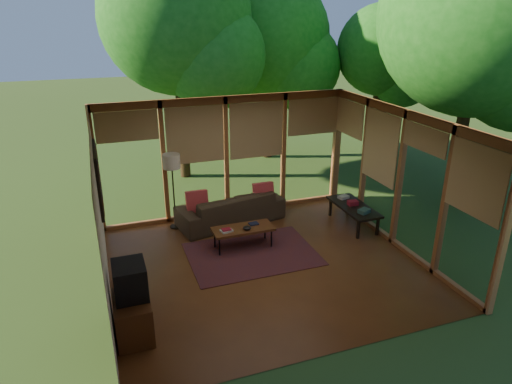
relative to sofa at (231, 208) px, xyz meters
name	(u,v)px	position (x,y,z in m)	size (l,w,h in m)	color
floor	(265,265)	(0.07, -2.00, -0.34)	(5.50, 5.50, 0.00)	brown
ceiling	(267,121)	(0.07, -2.00, 2.36)	(5.50, 5.50, 0.00)	silver
wall_left	(100,220)	(-2.68, -2.00, 1.01)	(0.04, 5.00, 2.70)	silver
wall_front	(336,269)	(0.07, -4.50, 1.01)	(5.50, 0.04, 2.70)	silver
window_wall_back	(226,157)	(0.07, 0.50, 1.01)	(5.50, 0.12, 2.70)	#9B5A30
window_wall_right	(400,179)	(2.82, -2.00, 1.01)	(0.12, 5.00, 2.70)	#9B5A30
exterior_lawn	(384,131)	(8.07, 6.00, -0.35)	(40.00, 40.00, 0.00)	#2D481B
tree_nw	(176,18)	(-0.34, 3.45, 3.87)	(3.87, 3.87, 6.15)	#352513
tree_ne	(267,38)	(2.52, 4.45, 3.30)	(3.68, 3.68, 5.48)	#352513
tree_se	(481,15)	(5.36, -0.74, 3.96)	(4.31, 4.31, 6.46)	#352513
tree_far	(382,51)	(5.59, 3.03, 2.96)	(2.64, 2.64, 4.64)	#352513
rug	(252,254)	(-0.03, -1.53, -0.33)	(2.42, 1.72, 0.01)	maroon
sofa	(231,208)	(0.00, 0.00, 0.00)	(2.32, 0.91, 0.68)	#3C2E1E
pillow_left	(197,202)	(-0.75, -0.05, 0.27)	(0.46, 0.15, 0.46)	maroon
pillow_right	(263,193)	(0.75, -0.05, 0.27)	(0.45, 0.15, 0.45)	maroon
ct_book_lower	(226,231)	(-0.45, -1.25, 0.10)	(0.22, 0.17, 0.03)	#B3ACA3
ct_book_upper	(226,229)	(-0.45, -1.25, 0.13)	(0.17, 0.13, 0.03)	maroon
ct_book_side	(254,224)	(0.15, -1.12, 0.10)	(0.18, 0.13, 0.03)	black
ct_bowl	(247,228)	(-0.05, -1.30, 0.12)	(0.16, 0.16, 0.07)	black
media_cabinet	(132,313)	(-2.40, -3.08, -0.04)	(0.50, 1.00, 0.60)	#5C3119
television	(130,280)	(-2.38, -3.08, 0.51)	(0.45, 0.55, 0.50)	black
console_book_a	(364,211)	(2.47, -1.43, 0.16)	(0.23, 0.17, 0.08)	#2D4F47
console_book_b	(353,203)	(2.47, -0.98, 0.16)	(0.21, 0.15, 0.10)	maroon
console_book_c	(343,197)	(2.47, -0.58, 0.15)	(0.23, 0.16, 0.06)	#B3ACA3
floor_lamp	(172,166)	(-1.20, 0.15, 1.07)	(0.36, 0.36, 1.65)	black
coffee_table	(243,229)	(-0.10, -1.20, 0.05)	(1.20, 0.50, 0.43)	#5C3119
side_console	(354,208)	(2.47, -1.03, 0.07)	(0.60, 1.40, 0.46)	black
wall_painting	(99,179)	(-2.64, -0.60, 1.21)	(0.06, 1.35, 1.15)	black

